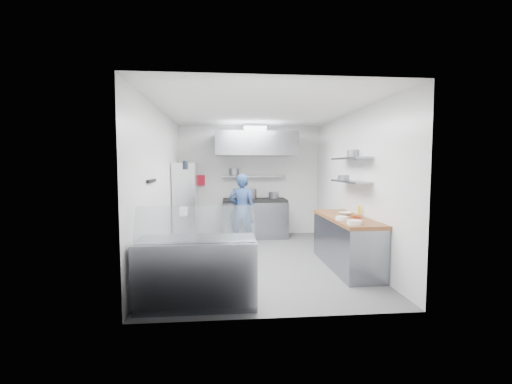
{
  "coord_description": "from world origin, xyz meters",
  "views": [
    {
      "loc": [
        -0.64,
        -6.35,
        1.78
      ],
      "look_at": [
        0.0,
        0.6,
        1.25
      ],
      "focal_mm": 24.0,
      "sensor_mm": 36.0,
      "label": 1
    }
  ],
  "objects": [
    {
      "name": "shelf_pot_c",
      "position": [
        1.52,
        -0.32,
        1.57
      ],
      "size": [
        0.2,
        0.2,
        0.1
      ],
      "primitive_type": "cylinder",
      "color": "slate",
      "rests_on": "wall_shelf_lower"
    },
    {
      "name": "rack_jar",
      "position": [
        -1.48,
        1.06,
        1.8
      ],
      "size": [
        0.1,
        0.1,
        0.18
      ],
      "primitive_type": "cylinder",
      "color": "black",
      "rests_on": "wire_rack"
    },
    {
      "name": "squeeze_bottle",
      "position": [
        1.73,
        -0.52,
        0.99
      ],
      "size": [
        0.06,
        0.06,
        0.18
      ],
      "primitive_type": "cylinder",
      "color": "yellow",
      "rests_on": "prep_counter_top"
    },
    {
      "name": "red_firebox",
      "position": [
        -1.25,
        2.44,
        1.42
      ],
      "size": [
        0.22,
        0.1,
        0.26
      ],
      "primitive_type": "cube",
      "color": "red",
      "rests_on": "wall_back"
    },
    {
      "name": "wall_front",
      "position": [
        0.0,
        -2.5,
        1.4
      ],
      "size": [
        3.6,
        2.8,
        0.02
      ],
      "primitive_type": "cube",
      "rotation": [
        -1.57,
        0.0,
        0.0
      ],
      "color": "white",
      "rests_on": "floor"
    },
    {
      "name": "wall_back",
      "position": [
        0.0,
        2.5,
        1.4
      ],
      "size": [
        3.6,
        2.8,
        0.02
      ],
      "primitive_type": "cube",
      "rotation": [
        1.57,
        0.0,
        0.0
      ],
      "color": "white",
      "rests_on": "floor"
    },
    {
      "name": "prep_counter_top",
      "position": [
        1.48,
        -0.6,
        0.87
      ],
      "size": [
        0.65,
        2.04,
        0.06
      ],
      "primitive_type": "cube",
      "color": "brown",
      "rests_on": "prep_counter_base"
    },
    {
      "name": "stock_pot_right",
      "position": [
        0.6,
        2.21,
        1.04
      ],
      "size": [
        0.26,
        0.26,
        0.16
      ],
      "primitive_type": "cylinder",
      "color": "slate",
      "rests_on": "cooktop"
    },
    {
      "name": "gas_range",
      "position": [
        0.1,
        2.1,
        0.45
      ],
      "size": [
        1.6,
        0.8,
        0.9
      ],
      "primitive_type": "cube",
      "color": "gray",
      "rests_on": "floor"
    },
    {
      "name": "floor",
      "position": [
        0.0,
        0.0,
        0.0
      ],
      "size": [
        5.0,
        5.0,
        0.0
      ],
      "primitive_type": "plane",
      "color": "#4D4D4F",
      "rests_on": "ground"
    },
    {
      "name": "wall_shelf_upper",
      "position": [
        1.64,
        -0.3,
        1.92
      ],
      "size": [
        0.3,
        1.3,
        0.04
      ],
      "primitive_type": "cube",
      "color": "gray",
      "rests_on": "wall_right"
    },
    {
      "name": "plate_stack_a",
      "position": [
        1.32,
        -1.37,
        0.93
      ],
      "size": [
        0.23,
        0.23,
        0.06
      ],
      "primitive_type": "cylinder",
      "color": "white",
      "rests_on": "prep_counter_top"
    },
    {
      "name": "wall_right",
      "position": [
        1.8,
        0.0,
        1.4
      ],
      "size": [
        2.8,
        5.0,
        0.02
      ],
      "primitive_type": "cube",
      "rotation": [
        1.57,
        0.0,
        -1.57
      ],
      "color": "white",
      "rests_on": "floor"
    },
    {
      "name": "ceiling",
      "position": [
        0.0,
        0.0,
        2.8
      ],
      "size": [
        5.0,
        5.0,
        0.0
      ],
      "primitive_type": "plane",
      "rotation": [
        3.14,
        0.0,
        0.0
      ],
      "color": "silver",
      "rests_on": "wall_back"
    },
    {
      "name": "wire_rack",
      "position": [
        -1.53,
        1.58,
        0.93
      ],
      "size": [
        0.5,
        0.9,
        1.85
      ],
      "primitive_type": "cube",
      "color": "silver",
      "rests_on": "floor"
    },
    {
      "name": "wall_shelf_lower",
      "position": [
        1.64,
        -0.3,
        1.5
      ],
      "size": [
        0.3,
        1.3,
        0.04
      ],
      "primitive_type": "cube",
      "color": "gray",
      "rests_on": "wall_right"
    },
    {
      "name": "shelf_pot_a",
      "position": [
        -0.4,
        2.42,
        1.63
      ],
      "size": [
        0.24,
        0.24,
        0.18
      ],
      "primitive_type": "cylinder",
      "color": "slate",
      "rests_on": "over_range_shelf"
    },
    {
      "name": "wall_left",
      "position": [
        -1.8,
        0.0,
        1.4
      ],
      "size": [
        2.8,
        5.0,
        0.02
      ],
      "primitive_type": "cube",
      "rotation": [
        1.57,
        0.0,
        1.57
      ],
      "color": "white",
      "rests_on": "floor"
    },
    {
      "name": "knife_strip",
      "position": [
        -1.78,
        -0.9,
        1.55
      ],
      "size": [
        0.04,
        0.55,
        0.05
      ],
      "primitive_type": "cube",
      "color": "black",
      "rests_on": "wall_left"
    },
    {
      "name": "chef",
      "position": [
        -0.25,
        1.33,
        0.81
      ],
      "size": [
        0.65,
        0.49,
        1.61
      ],
      "primitive_type": "imported",
      "rotation": [
        0.0,
        0.0,
        2.95
      ],
      "color": "navy",
      "rests_on": "floor"
    },
    {
      "name": "shelf_pot_d",
      "position": [
        1.73,
        -0.2,
        2.01
      ],
      "size": [
        0.23,
        0.23,
        0.14
      ],
      "primitive_type": "cylinder",
      "color": "slate",
      "rests_on": "wall_shelf_upper"
    },
    {
      "name": "rack_bin_b",
      "position": [
        -1.53,
        1.34,
        1.3
      ],
      "size": [
        0.14,
        0.18,
        0.16
      ],
      "primitive_type": "cube",
      "color": "yellow",
      "rests_on": "wire_rack"
    },
    {
      "name": "copper_pan",
      "position": [
        1.57,
        -0.79,
        0.93
      ],
      "size": [
        0.17,
        0.17,
        0.06
      ],
      "primitive_type": "cylinder",
      "color": "#B75433",
      "rests_on": "prep_counter_top"
    },
    {
      "name": "hood_duct",
      "position": [
        0.1,
        2.15,
        2.68
      ],
      "size": [
        0.55,
        0.55,
        0.24
      ],
      "primitive_type": "cube",
      "color": "slate",
      "rests_on": "extractor_hood"
    },
    {
      "name": "rack_bin_a",
      "position": [
        -1.53,
        1.07,
        0.8
      ],
      "size": [
        0.15,
        0.19,
        0.17
      ],
      "primitive_type": "cube",
      "color": "white",
      "rests_on": "wire_rack"
    },
    {
      "name": "display_case",
      "position": [
        -1.0,
        -2.0,
        0.42
      ],
      "size": [
        1.5,
        0.7,
        0.85
      ],
      "primitive_type": "cube",
      "color": "gray",
      "rests_on": "floor"
    },
    {
      "name": "over_range_shelf",
      "position": [
        0.1,
        2.34,
        1.52
      ],
      "size": [
        1.6,
        0.3,
        0.04
      ],
      "primitive_type": "cube",
      "color": "gray",
      "rests_on": "wall_back"
    },
    {
      "name": "plate_stack_b",
      "position": [
        1.27,
        -0.96,
        0.93
      ],
      "size": [
        0.2,
        0.2,
        0.06
      ],
      "primitive_type": "cylinder",
      "color": "white",
      "rests_on": "prep_counter_top"
    },
    {
      "name": "prep_counter_base",
      "position": [
        1.48,
        -0.6,
        0.42
      ],
      "size": [
        0.62,
        2.0,
        0.84
      ],
      "primitive_type": "cube",
      "color": "gray",
      "rests_on": "floor"
    },
    {
      "name": "stock_pot_mid",
      "position": [
        -0.01,
        2.21,
        1.08
      ],
      "size": [
        0.34,
        0.34,
        0.24
      ],
      "primitive_type": "cylinder",
      "color": "slate",
      "rests_on": "cooktop"
    },
    {
      "name": "stock_pot_left",
      "position": [
        -0.23,
        2.16,
        1.06
      ],
      "size": [
        0.26,
        0.26,
        0.2
      ],
      "primitive_type": "cylinder",
      "color": "slate",
      "rests_on": "cooktop"
    },
    {
      "name": "mixing_bowl",
      "position": [
        1.52,
        -0.42,
        0.93
      ],
      "size": [
        0.25,
        0.25,
        0.06
      ],
      "primitive_type": "imported",
      "rotation": [
        0.0,
        0.0,
        0.13
      ],
      "color": "white",
      "rests_on": "prep_counter_top"
    },
    {
      "name": "cooktop",
      "position": [
        0.1,
        2.1,
        0.93
      ],
      "size": [
        1.57,
        0.78,
        0.06
      ],
      "primitive_type": "cube",
      "color": "black",
      "rests_on": "gas_range"
    },
    {
      "name": "extractor_hood",
      "position": [
        0.1,
        1.93,
        2.3
      ],
      "size": [
        1.9,
        1.15,
        0.55
      ],
      "primitive_type": "cube",
      "color": "gray",
      "rests_on": "wall_back"
    },
    {
      "name": "display_glass",
      "position": [
        -1.0,
        -2.12,
        1.07
      ],
      "size": [
        1.47,
        0.19,
        0.42
      ],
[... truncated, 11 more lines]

